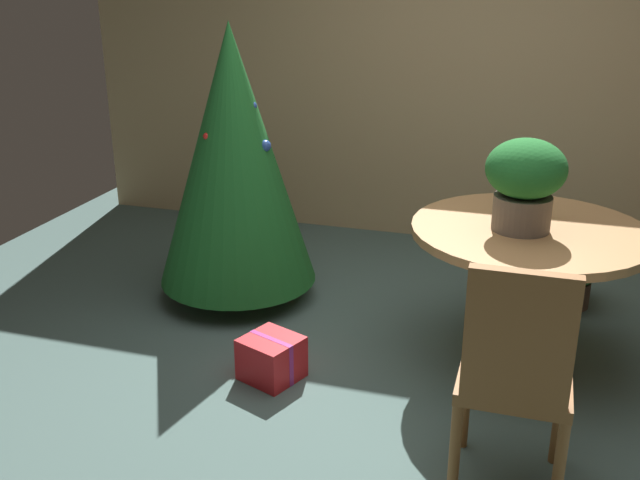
# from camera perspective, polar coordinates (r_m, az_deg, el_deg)

# --- Properties ---
(ground_plane) EXTENTS (6.60, 6.60, 0.00)m
(ground_plane) POSITION_cam_1_polar(r_m,az_deg,el_deg) (3.75, 7.18, -11.04)
(ground_plane) COLOR #4C6660
(back_wall_panel) EXTENTS (6.00, 0.10, 2.60)m
(back_wall_panel) POSITION_cam_1_polar(r_m,az_deg,el_deg) (5.43, 12.10, 13.19)
(back_wall_panel) COLOR tan
(back_wall_panel) RESTS_ON ground_plane
(round_dining_table) EXTENTS (1.17, 1.17, 0.75)m
(round_dining_table) POSITION_cam_1_polar(r_m,az_deg,el_deg) (3.82, 15.84, -2.39)
(round_dining_table) COLOR #B27F4C
(round_dining_table) RESTS_ON ground_plane
(flower_vase) EXTENTS (0.38, 0.38, 0.45)m
(flower_vase) POSITION_cam_1_polar(r_m,az_deg,el_deg) (3.62, 15.78, 4.61)
(flower_vase) COLOR #665B51
(flower_vase) RESTS_ON round_dining_table
(wooden_chair_near) EXTENTS (0.43, 0.40, 0.99)m
(wooden_chair_near) POSITION_cam_1_polar(r_m,az_deg,el_deg) (2.85, 15.05, -9.94)
(wooden_chair_near) COLOR brown
(wooden_chair_near) RESTS_ON ground_plane
(holiday_tree) EXTENTS (0.96, 0.96, 1.68)m
(holiday_tree) POSITION_cam_1_polar(r_m,az_deg,el_deg) (4.36, -6.76, 6.48)
(holiday_tree) COLOR brown
(holiday_tree) RESTS_ON ground_plane
(gift_box_red) EXTENTS (0.34, 0.34, 0.22)m
(gift_box_red) POSITION_cam_1_polar(r_m,az_deg,el_deg) (3.72, -3.82, -9.21)
(gift_box_red) COLOR red
(gift_box_red) RESTS_ON ground_plane
(potted_plant) EXTENTS (0.34, 0.34, 0.47)m
(potted_plant) POSITION_cam_1_polar(r_m,az_deg,el_deg) (4.67, 19.25, -1.94)
(potted_plant) COLOR #4C382D
(potted_plant) RESTS_ON ground_plane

